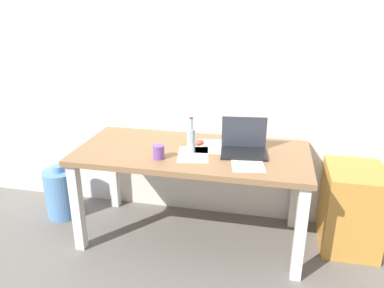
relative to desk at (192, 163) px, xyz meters
name	(u,v)px	position (x,y,z in m)	size (l,w,h in m)	color
ground_plane	(192,236)	(0.00, 0.00, -0.63)	(8.00, 8.00, 0.00)	slate
back_wall	(204,62)	(0.00, 0.44, 0.67)	(5.20, 0.08, 2.60)	silver
desk	(192,163)	(0.00, 0.00, 0.00)	(1.68, 0.77, 0.73)	olive
laptop_right	(244,146)	(0.37, 0.04, 0.15)	(0.34, 0.28, 0.24)	black
beer_bottle	(191,139)	(0.00, -0.03, 0.19)	(0.06, 0.06, 0.26)	#99B7C1
computer_mouse	(199,142)	(0.03, 0.13, 0.11)	(0.06, 0.10, 0.03)	#D84C38
coffee_mug	(159,152)	(-0.19, -0.19, 0.14)	(0.08, 0.08, 0.10)	#724799
paper_sheet_front_right	(247,163)	(0.41, -0.15, 0.10)	(0.21, 0.30, 0.00)	white
paper_sheet_center	(193,155)	(0.03, -0.08, 0.10)	(0.21, 0.30, 0.00)	white
paper_sheet_near_back	(210,146)	(0.11, 0.11, 0.10)	(0.21, 0.30, 0.00)	white
water_cooler_jug	(62,193)	(-1.15, 0.08, -0.42)	(0.28, 0.28, 0.46)	#598CC6
filing_cabinet	(351,208)	(1.17, 0.15, -0.32)	(0.40, 0.48, 0.62)	#C68938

